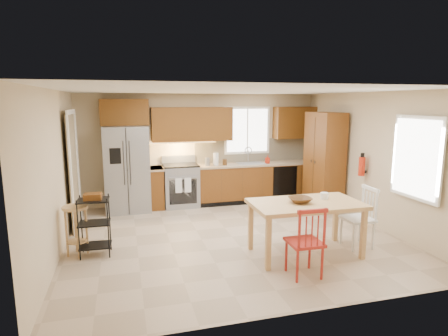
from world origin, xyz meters
TOP-DOWN VIEW (x-y plane):
  - floor at (0.00, 0.00)m, footprint 5.50×5.50m
  - ceiling at (0.00, 0.00)m, footprint 5.50×5.00m
  - wall_back at (0.00, 2.50)m, footprint 5.50×0.02m
  - wall_front at (0.00, -2.50)m, footprint 5.50×0.02m
  - wall_left at (-2.75, 0.00)m, footprint 0.02×5.00m
  - wall_right at (2.75, 0.00)m, footprint 0.02×5.00m
  - refrigerator at (-1.70, 2.12)m, footprint 0.92×0.75m
  - range_stove at (-0.55, 2.19)m, footprint 0.76×0.63m
  - base_cabinet_narrow at (-1.10, 2.20)m, footprint 0.30×0.60m
  - base_cabinet_run at (1.29, 2.20)m, footprint 2.92×0.60m
  - dishwasher at (1.85, 1.91)m, footprint 0.60×0.02m
  - backsplash at (1.29, 2.48)m, footprint 2.92×0.03m
  - upper_over_fridge at (-1.70, 2.33)m, footprint 1.00×0.35m
  - upper_left_block at (-0.25, 2.33)m, footprint 1.80×0.35m
  - upper_right_block at (2.25, 2.33)m, footprint 1.00×0.35m
  - window_back at (1.10, 2.48)m, footprint 1.12×0.04m
  - sink at (1.10, 2.20)m, footprint 0.62×0.46m
  - undercab_glow at (-0.55, 2.30)m, footprint 1.60×0.30m
  - soap_bottle at (1.48, 2.10)m, footprint 0.09×0.09m
  - paper_towel at (0.25, 2.15)m, footprint 0.12×0.12m
  - canister_steel at (0.05, 2.15)m, footprint 0.11×0.11m
  - canister_wood at (0.45, 2.12)m, footprint 0.10×0.10m
  - pantry at (2.43, 1.20)m, footprint 0.50×0.95m
  - fire_extinguisher at (2.63, 0.15)m, footprint 0.12×0.12m
  - window_right at (2.68, -1.15)m, footprint 0.04×1.02m
  - doorway at (-2.67, 1.30)m, footprint 0.04×0.95m
  - dining_table at (0.87, -1.01)m, footprint 1.67×0.96m
  - chair_red at (0.52, -1.66)m, footprint 0.46×0.46m
  - chair_white at (1.82, -0.96)m, footprint 0.46×0.46m
  - table_bowl at (0.77, -1.01)m, footprint 0.34×0.34m
  - table_jar at (1.23, -0.90)m, footprint 0.13×0.13m
  - bar_stool at (-2.50, -0.13)m, footprint 0.39×0.39m
  - utility_cart at (-2.23, -0.21)m, footprint 0.47×0.38m

SIDE VIEW (x-z plane):
  - floor at x=0.00m, z-range 0.00..0.00m
  - bar_stool at x=-2.50m, z-range 0.00..0.77m
  - dining_table at x=0.87m, z-range 0.00..0.81m
  - base_cabinet_narrow at x=-1.10m, z-range 0.00..0.90m
  - base_cabinet_run at x=1.29m, z-range 0.00..0.90m
  - dishwasher at x=1.85m, z-range 0.06..0.84m
  - utility_cart at x=-2.23m, z-range 0.00..0.92m
  - range_stove at x=-0.55m, z-range 0.00..0.92m
  - chair_red at x=0.52m, z-range 0.00..0.98m
  - chair_white at x=1.82m, z-range 0.00..0.98m
  - table_bowl at x=0.77m, z-range 0.78..0.86m
  - table_jar at x=1.23m, z-range 0.78..0.93m
  - sink at x=1.10m, z-range 0.78..0.94m
  - refrigerator at x=-1.70m, z-range 0.00..1.82m
  - canister_wood at x=0.45m, z-range 0.90..1.04m
  - canister_steel at x=0.05m, z-range 0.90..1.08m
  - soap_bottle at x=1.48m, z-range 0.90..1.09m
  - paper_towel at x=0.25m, z-range 0.90..1.18m
  - pantry at x=2.43m, z-range 0.00..2.10m
  - doorway at x=-2.67m, z-range 0.00..2.10m
  - fire_extinguisher at x=2.63m, z-range 0.92..1.28m
  - backsplash at x=1.29m, z-range 0.90..1.45m
  - wall_back at x=0.00m, z-range 0.00..2.50m
  - wall_front at x=0.00m, z-range 0.00..2.50m
  - wall_left at x=-2.75m, z-range 0.00..2.50m
  - wall_right at x=2.75m, z-range 0.00..2.50m
  - undercab_glow at x=-0.55m, z-range 1.43..1.43m
  - window_right at x=2.68m, z-range 0.79..2.11m
  - window_back at x=1.10m, z-range 1.09..2.21m
  - upper_left_block at x=-0.25m, z-range 1.45..2.20m
  - upper_right_block at x=2.25m, z-range 1.45..2.20m
  - upper_over_fridge at x=-1.70m, z-range 1.83..2.38m
  - ceiling at x=0.00m, z-range 2.49..2.51m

